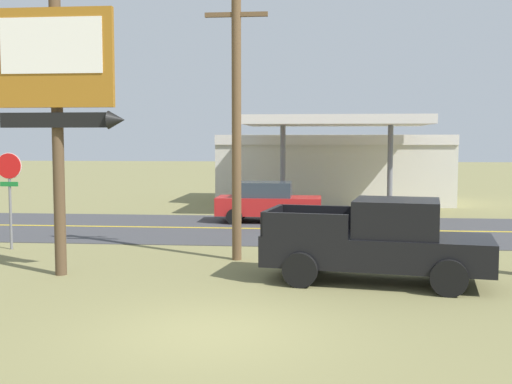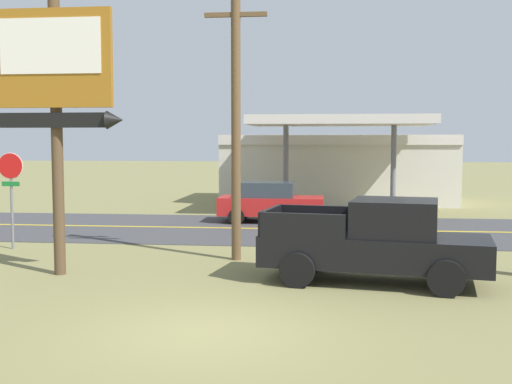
{
  "view_description": "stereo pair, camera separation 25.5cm",
  "coord_description": "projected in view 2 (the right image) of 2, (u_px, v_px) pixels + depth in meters",
  "views": [
    {
      "loc": [
        1.84,
        -10.73,
        3.32
      ],
      "look_at": [
        0.0,
        8.0,
        1.8
      ],
      "focal_mm": 44.96,
      "sensor_mm": 36.0,
      "label": 1
    },
    {
      "loc": [
        2.09,
        -10.71,
        3.32
      ],
      "look_at": [
        0.0,
        8.0,
        1.8
      ],
      "focal_mm": 44.96,
      "sensor_mm": 36.0,
      "label": 2
    }
  ],
  "objects": [
    {
      "name": "pickup_black_parked_on_lawn",
      "position": [
        377.0,
        242.0,
        14.89
      ],
      "size": [
        5.46,
        2.89,
        1.96
      ],
      "color": "black",
      "rests_on": "ground"
    },
    {
      "name": "gas_station",
      "position": [
        337.0,
        166.0,
        34.37
      ],
      "size": [
        12.0,
        11.5,
        4.4
      ],
      "color": "beige",
      "rests_on": "ground"
    },
    {
      "name": "ground_plane",
      "position": [
        205.0,
        332.0,
        11.1
      ],
      "size": [
        180.0,
        180.0,
        0.0
      ],
      "primitive_type": "plane",
      "color": "olive"
    },
    {
      "name": "road_asphalt",
      "position": [
        271.0,
        229.0,
        23.98
      ],
      "size": [
        140.0,
        8.0,
        0.02
      ],
      "primitive_type": "cube",
      "color": "#3D3D3F",
      "rests_on": "ground"
    },
    {
      "name": "utility_pole",
      "position": [
        236.0,
        105.0,
        17.51
      ],
      "size": [
        1.9,
        0.26,
        8.01
      ],
      "color": "brown",
      "rests_on": "ground"
    },
    {
      "name": "car_red_near_lane",
      "position": [
        270.0,
        202.0,
        25.92
      ],
      "size": [
        4.2,
        2.0,
        1.64
      ],
      "color": "red",
      "rests_on": "ground"
    },
    {
      "name": "stop_sign",
      "position": [
        11.0,
        183.0,
        19.48
      ],
      "size": [
        0.8,
        0.08,
        2.95
      ],
      "color": "slate",
      "rests_on": "ground"
    },
    {
      "name": "motel_sign",
      "position": [
        56.0,
        86.0,
        15.4
      ],
      "size": [
        3.22,
        0.54,
        6.76
      ],
      "color": "brown",
      "rests_on": "ground"
    },
    {
      "name": "road_centre_line",
      "position": [
        271.0,
        229.0,
        23.98
      ],
      "size": [
        126.0,
        0.2,
        0.01
      ],
      "primitive_type": "cube",
      "color": "gold",
      "rests_on": "road_asphalt"
    }
  ]
}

